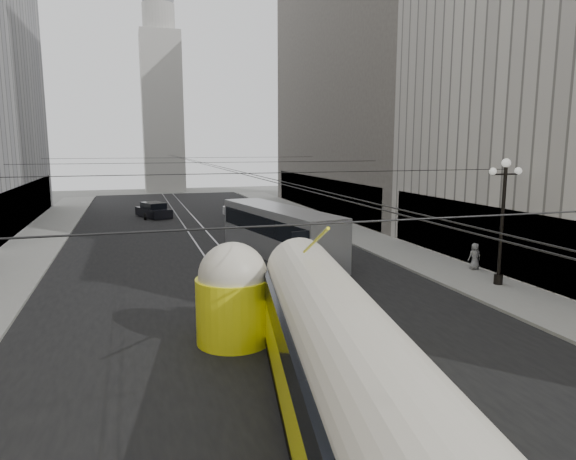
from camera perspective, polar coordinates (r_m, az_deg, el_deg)
road at (r=36.73m, az=-8.68°, el=-1.95°), size 20.00×85.00×0.02m
sidewalk_left at (r=40.39m, az=-26.54°, el=-1.70°), size 4.00×72.00×0.15m
sidewalk_right at (r=43.32m, az=6.51°, el=-0.07°), size 4.00×72.00×0.15m
rail_left at (r=36.63m, az=-9.84°, el=-2.01°), size 0.12×85.00×0.04m
rail_right at (r=36.84m, az=-7.53°, el=-1.89°), size 0.12×85.00×0.04m
building_right_far at (r=57.72m, az=9.51°, el=18.40°), size 12.60×32.60×32.60m
distant_tower at (r=83.68m, az=-13.88°, el=14.50°), size 6.00×6.00×31.36m
lamppost_right_mid at (r=27.81m, az=22.75°, el=1.61°), size 1.86×0.44×6.37m
catenary at (r=35.07m, az=-8.49°, el=7.21°), size 25.00×72.00×0.23m
streetcar at (r=12.76m, az=6.05°, el=-15.28°), size 5.24×17.03×3.78m
city_bus at (r=33.08m, az=-1.00°, el=0.01°), size 4.91×13.00×3.21m
sedan_white_far at (r=51.75m, az=-5.77°, el=2.15°), size 1.96×4.65×1.46m
sedan_dark_far at (r=53.18m, az=-14.70°, el=2.10°), size 3.53×5.15×1.50m
pedestrian_sidewalk_right at (r=31.13m, az=20.04°, el=-2.76°), size 0.78×0.52×1.52m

